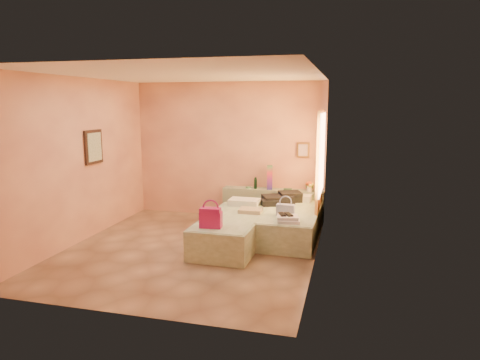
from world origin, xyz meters
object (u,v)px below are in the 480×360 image
(headboard_ledge, at_px, (273,205))
(flower_vase, at_px, (310,186))
(bed_left, at_px, (233,231))
(blue_handbag, at_px, (285,210))
(bed_right, at_px, (291,224))
(green_book, at_px, (288,189))
(towel_stack, at_px, (289,219))
(water_bottle, at_px, (255,183))
(magenta_handbag, at_px, (211,218))

(headboard_ledge, height_order, flower_vase, flower_vase)
(flower_vase, bearing_deg, headboard_ledge, 175.40)
(flower_vase, bearing_deg, bed_left, -124.16)
(bed_left, height_order, blue_handbag, blue_handbag)
(bed_right, bearing_deg, green_book, 103.36)
(headboard_ledge, distance_m, bed_left, 1.74)
(towel_stack, bearing_deg, water_bottle, 117.64)
(water_bottle, xyz_separation_m, magenta_handbag, (-0.17, -2.37, -0.11))
(bed_right, xyz_separation_m, towel_stack, (0.05, -0.78, 0.30))
(water_bottle, height_order, blue_handbag, water_bottle)
(bed_left, relative_size, water_bottle, 8.90)
(bed_left, distance_m, green_book, 1.87)
(bed_left, xyz_separation_m, bed_right, (0.90, 0.65, 0.00))
(flower_vase, bearing_deg, towel_stack, -95.14)
(bed_right, relative_size, flower_vase, 8.31)
(bed_left, bearing_deg, green_book, 69.38)
(green_book, relative_size, blue_handbag, 0.55)
(water_bottle, height_order, flower_vase, flower_vase)
(bed_right, distance_m, green_book, 1.14)
(towel_stack, bearing_deg, flower_vase, 84.86)
(bed_left, height_order, bed_right, same)
(bed_left, bearing_deg, towel_stack, -6.52)
(bed_right, bearing_deg, flower_vase, 79.09)
(green_book, bearing_deg, bed_left, -117.73)
(headboard_ledge, height_order, magenta_handbag, magenta_handbag)
(magenta_handbag, bearing_deg, headboard_ledge, 72.07)
(magenta_handbag, distance_m, blue_handbag, 1.40)
(water_bottle, bearing_deg, flower_vase, -0.75)
(bed_left, xyz_separation_m, green_book, (0.68, 1.69, 0.41))
(flower_vase, height_order, blue_handbag, flower_vase)
(headboard_ledge, xyz_separation_m, towel_stack, (0.58, -1.83, 0.23))
(water_bottle, xyz_separation_m, blue_handbag, (0.82, -1.39, -0.17))
(bed_left, height_order, flower_vase, flower_vase)
(bed_right, relative_size, green_book, 12.19)
(green_book, distance_m, magenta_handbag, 2.54)
(flower_vase, height_order, towel_stack, flower_vase)
(water_bottle, bearing_deg, green_book, 2.87)
(flower_vase, height_order, magenta_handbag, flower_vase)
(headboard_ledge, distance_m, magenta_handbag, 2.49)
(water_bottle, xyz_separation_m, towel_stack, (0.93, -1.78, -0.21))
(headboard_ledge, bearing_deg, magenta_handbag, -102.32)
(headboard_ledge, xyz_separation_m, flower_vase, (0.74, -0.06, 0.45))
(bed_left, height_order, magenta_handbag, magenta_handbag)
(headboard_ledge, distance_m, towel_stack, 1.93)
(water_bottle, bearing_deg, towel_stack, -62.36)
(green_book, bearing_deg, water_bottle, 176.99)
(flower_vase, bearing_deg, water_bottle, 179.25)
(green_book, height_order, flower_vase, flower_vase)
(headboard_ledge, xyz_separation_m, bed_left, (-0.38, -1.70, -0.08))
(blue_handbag, bearing_deg, headboard_ledge, 109.44)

